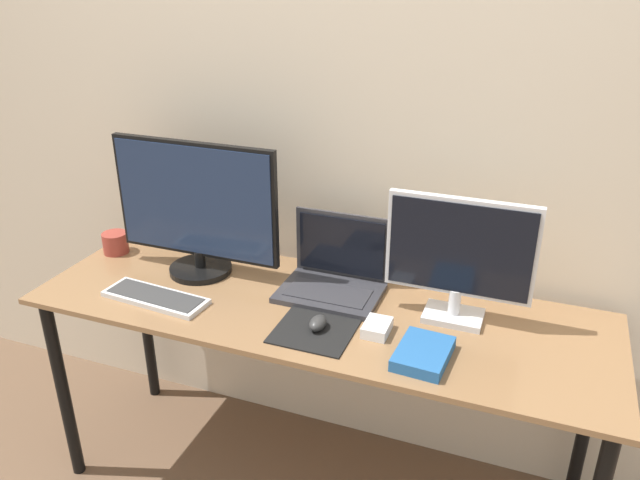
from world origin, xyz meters
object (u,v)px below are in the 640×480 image
(keyboard, at_px, (156,297))
(mouse, at_px, (318,323))
(laptop, at_px, (335,273))
(book, at_px, (423,354))
(monitor_left, at_px, (196,209))
(power_brick, at_px, (377,328))
(monitor_right, at_px, (459,256))
(mug, at_px, (115,243))

(keyboard, relative_size, mouse, 4.72)
(laptop, xyz_separation_m, book, (0.35, -0.28, -0.04))
(keyboard, bearing_deg, laptop, 28.06)
(monitor_left, height_order, power_brick, monitor_left)
(keyboard, bearing_deg, monitor_right, 14.00)
(keyboard, height_order, mug, mug)
(keyboard, bearing_deg, monitor_left, 81.80)
(monitor_left, xyz_separation_m, book, (0.83, -0.24, -0.22))
(laptop, height_order, book, laptop)
(monitor_left, distance_m, laptop, 0.51)
(monitor_left, height_order, monitor_right, monitor_left)
(keyboard, bearing_deg, power_brick, 5.39)
(book, bearing_deg, laptop, 141.36)
(monitor_right, bearing_deg, power_brick, -140.70)
(monitor_left, bearing_deg, mouse, -21.83)
(monitor_right, relative_size, mug, 4.71)
(monitor_right, xyz_separation_m, mouse, (-0.36, -0.21, -0.19))
(monitor_right, relative_size, laptop, 1.33)
(mug, bearing_deg, keyboard, -36.07)
(monitor_right, height_order, mug, monitor_right)
(keyboard, height_order, power_brick, power_brick)
(monitor_left, xyz_separation_m, power_brick, (0.68, -0.16, -0.22))
(mug, bearing_deg, power_brick, -9.72)
(mouse, bearing_deg, monitor_right, 29.86)
(book, bearing_deg, keyboard, 179.12)
(book, bearing_deg, power_brick, 152.28)
(book, height_order, power_brick, same)
(keyboard, relative_size, power_brick, 3.63)
(laptop, distance_m, power_brick, 0.29)
(mouse, xyz_separation_m, book, (0.32, -0.03, -0.01))
(laptop, xyz_separation_m, keyboard, (-0.51, -0.27, -0.05))
(laptop, bearing_deg, monitor_right, -6.56)
(book, distance_m, power_brick, 0.17)
(monitor_left, height_order, keyboard, monitor_left)
(monitor_right, height_order, book, monitor_right)
(monitor_left, relative_size, power_brick, 6.00)
(monitor_left, relative_size, keyboard, 1.66)
(laptop, distance_m, keyboard, 0.58)
(keyboard, xyz_separation_m, mug, (-0.34, 0.25, 0.03))
(monitor_left, bearing_deg, monitor_right, 0.00)
(monitor_right, relative_size, mouse, 5.70)
(monitor_right, xyz_separation_m, keyboard, (-0.90, -0.22, -0.20))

